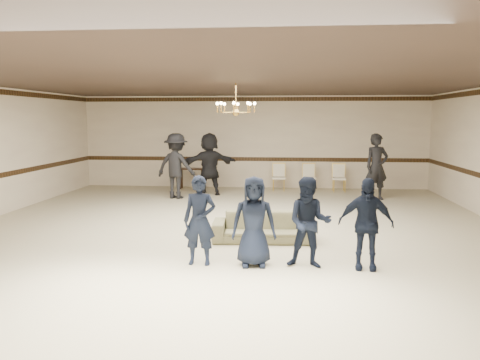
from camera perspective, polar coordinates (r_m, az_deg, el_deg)
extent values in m
cube|color=tan|center=(10.27, -1.05, -6.36)|extent=(12.00, 14.00, 0.01)
cube|color=black|center=(10.01, -1.09, 11.73)|extent=(12.00, 14.00, 0.01)
cube|color=beige|center=(16.98, 1.57, 4.50)|extent=(12.00, 0.01, 3.20)
cube|color=beige|center=(3.23, -15.16, -7.72)|extent=(12.00, 0.01, 3.20)
cube|color=#34200F|center=(17.00, 1.56, 2.47)|extent=(12.00, 0.02, 0.14)
cube|color=#34200F|center=(16.95, 1.59, 9.50)|extent=(12.00, 0.02, 0.14)
imported|color=black|center=(8.06, -4.78, -4.76)|extent=(0.55, 0.37, 1.49)
imported|color=black|center=(7.96, 1.64, -4.90)|extent=(0.77, 0.54, 1.49)
imported|color=black|center=(7.95, 8.15, -4.98)|extent=(0.78, 0.64, 1.49)
imported|color=black|center=(8.05, 14.59, -5.00)|extent=(0.90, 0.44, 1.49)
imported|color=#787750|center=(9.64, 2.63, -5.54)|extent=(1.98, 0.85, 0.57)
imported|color=black|center=(14.78, -7.51, 1.65)|extent=(1.43, 1.07, 1.98)
imported|color=black|center=(15.30, -3.64, 1.89)|extent=(1.92, 1.25, 1.98)
imported|color=black|center=(14.96, 15.79, 1.50)|extent=(0.84, 0.68, 1.98)
cube|color=black|center=(16.81, -5.69, 0.19)|extent=(0.88, 0.43, 0.72)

